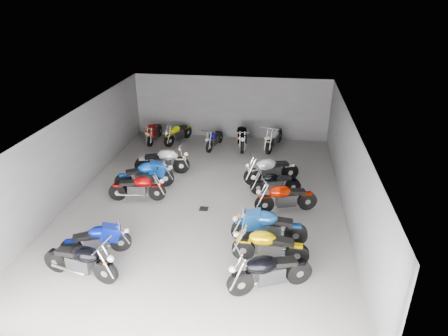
{
  "coord_description": "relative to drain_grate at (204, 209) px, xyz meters",
  "views": [
    {
      "loc": [
        2.54,
        -12.74,
        7.5
      ],
      "look_at": [
        0.53,
        0.96,
        1.0
      ],
      "focal_mm": 32.0,
      "sensor_mm": 36.0,
      "label": 1
    }
  ],
  "objects": [
    {
      "name": "motorcycle_left_a",
      "position": [
        -2.63,
        -4.09,
        0.55
      ],
      "size": [
        2.3,
        0.59,
        1.01
      ],
      "rotation": [
        0.0,
        0.0,
        -1.74
      ],
      "color": "black",
      "rests_on": "ground"
    },
    {
      "name": "motorcycle_right_d",
      "position": [
        2.9,
        0.28,
        0.54
      ],
      "size": [
        2.22,
        0.82,
        1.0
      ],
      "rotation": [
        0.0,
        0.0,
        1.87
      ],
      "color": "black",
      "rests_on": "ground"
    },
    {
      "name": "motorcycle_left_e",
      "position": [
        -2.58,
        1.26,
        0.56
      ],
      "size": [
        2.22,
        1.04,
        1.03
      ],
      "rotation": [
        0.0,
        0.0,
        -1.18
      ],
      "color": "black",
      "rests_on": "ground"
    },
    {
      "name": "motorcycle_right_a",
      "position": [
        2.51,
        -3.82,
        0.57
      ],
      "size": [
        2.24,
        1.13,
        1.05
      ],
      "rotation": [
        0.0,
        0.0,
        2.0
      ],
      "color": "black",
      "rests_on": "ground"
    },
    {
      "name": "motorcycle_left_d",
      "position": [
        -2.55,
        0.3,
        0.51
      ],
      "size": [
        2.14,
        0.51,
        0.94
      ],
      "rotation": [
        0.0,
        0.0,
        -1.44
      ],
      "color": "black",
      "rests_on": "ground"
    },
    {
      "name": "motorcycle_back_d",
      "position": [
        0.71,
        6.14,
        0.56
      ],
      "size": [
        0.58,
        2.35,
        1.03
      ],
      "rotation": [
        0.0,
        0.0,
        3.3
      ],
      "color": "black",
      "rests_on": "ground"
    },
    {
      "name": "ceiling",
      "position": [
        0.0,
        0.5,
        3.21
      ],
      "size": [
        10.0,
        14.0,
        0.04
      ],
      "primitive_type": "cube",
      "color": "black",
      "rests_on": "wall_back"
    },
    {
      "name": "motorcycle_right_f",
      "position": [
        2.3,
        2.48,
        0.56
      ],
      "size": [
        2.21,
        1.11,
        1.04
      ],
      "rotation": [
        0.0,
        0.0,
        1.99
      ],
      "color": "black",
      "rests_on": "ground"
    },
    {
      "name": "motorcycle_back_c",
      "position": [
        -0.61,
        5.86,
        0.46
      ],
      "size": [
        0.58,
        1.93,
        0.86
      ],
      "rotation": [
        0.0,
        0.0,
        2.92
      ],
      "color": "black",
      "rests_on": "ground"
    },
    {
      "name": "drain_grate",
      "position": [
        0.0,
        0.0,
        0.0
      ],
      "size": [
        0.32,
        0.32,
        0.01
      ],
      "primitive_type": "cube",
      "color": "black",
      "rests_on": "ground"
    },
    {
      "name": "wall_right",
      "position": [
        5.0,
        0.5,
        1.59
      ],
      "size": [
        0.1,
        14.0,
        3.2
      ],
      "primitive_type": "cube",
      "color": "slate",
      "rests_on": "ground"
    },
    {
      "name": "motorcycle_back_e",
      "position": [
        2.3,
        6.23,
        0.57
      ],
      "size": [
        0.76,
        2.36,
        1.05
      ],
      "rotation": [
        0.0,
        0.0,
        2.89
      ],
      "color": "black",
      "rests_on": "ground"
    },
    {
      "name": "wall_left",
      "position": [
        -5.0,
        0.5,
        1.59
      ],
      "size": [
        0.1,
        14.0,
        3.2
      ],
      "primitive_type": "cube",
      "color": "slate",
      "rests_on": "ground"
    },
    {
      "name": "motorcycle_back_a",
      "position": [
        -3.79,
        6.27,
        0.49
      ],
      "size": [
        0.4,
        2.07,
        0.91
      ],
      "rotation": [
        0.0,
        0.0,
        3.13
      ],
      "color": "black",
      "rests_on": "ground"
    },
    {
      "name": "wall_back",
      "position": [
        0.0,
        7.5,
        1.59
      ],
      "size": [
        10.0,
        0.1,
        3.2
      ],
      "primitive_type": "cube",
      "color": "slate",
      "rests_on": "ground"
    },
    {
      "name": "motorcycle_back_b",
      "position": [
        -2.56,
        6.29,
        0.5
      ],
      "size": [
        0.98,
        1.98,
        0.93
      ],
      "rotation": [
        0.0,
        0.0,
        2.73
      ],
      "color": "black",
      "rests_on": "ground"
    },
    {
      "name": "motorcycle_left_f",
      "position": [
        -2.29,
        2.69,
        0.56
      ],
      "size": [
        2.35,
        0.61,
        1.04
      ],
      "rotation": [
        0.0,
        0.0,
        -1.4
      ],
      "color": "black",
      "rests_on": "ground"
    },
    {
      "name": "motorcycle_right_b",
      "position": [
        2.46,
        -2.66,
        0.54
      ],
      "size": [
        2.26,
        0.44,
        0.99
      ],
      "rotation": [
        0.0,
        0.0,
        1.56
      ],
      "color": "black",
      "rests_on": "ground"
    },
    {
      "name": "motorcycle_right_e",
      "position": [
        2.5,
        1.54,
        0.47
      ],
      "size": [
        1.95,
        0.58,
        0.87
      ],
      "rotation": [
        0.0,
        0.0,
        1.79
      ],
      "color": "black",
      "rests_on": "ground"
    },
    {
      "name": "motorcycle_right_c",
      "position": [
        2.39,
        -1.71,
        0.57
      ],
      "size": [
        2.39,
        0.48,
        1.05
      ],
      "rotation": [
        0.0,
        0.0,
        1.6
      ],
      "color": "black",
      "rests_on": "ground"
    },
    {
      "name": "ground",
      "position": [
        0.0,
        0.5,
        -0.01
      ],
      "size": [
        14.0,
        14.0,
        0.0
      ],
      "primitive_type": "plane",
      "color": "gray",
      "rests_on": "ground"
    },
    {
      "name": "motorcycle_left_b",
      "position": [
        -2.66,
        -3.05,
        0.49
      ],
      "size": [
        1.97,
        0.93,
        0.91
      ],
      "rotation": [
        0.0,
        0.0,
        -1.18
      ],
      "color": "black",
      "rests_on": "ground"
    }
  ]
}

